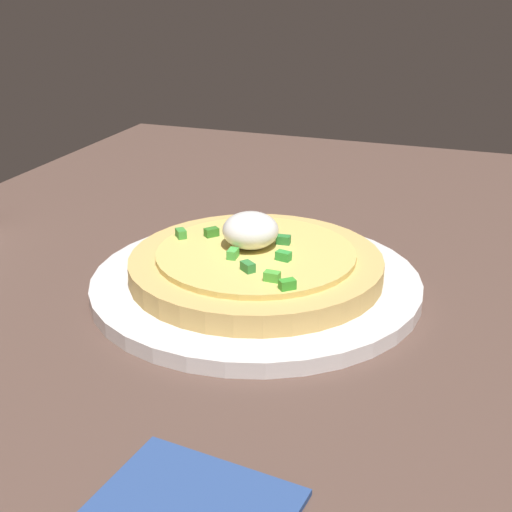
% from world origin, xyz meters
% --- Properties ---
extents(dining_table, '(1.22, 0.69, 0.03)m').
position_xyz_m(dining_table, '(0.00, 0.00, 0.01)').
color(dining_table, brown).
rests_on(dining_table, ground).
extents(plate, '(0.30, 0.30, 0.01)m').
position_xyz_m(plate, '(0.02, -0.09, 0.03)').
color(plate, white).
rests_on(plate, dining_table).
extents(pizza, '(0.23, 0.23, 0.06)m').
position_xyz_m(pizza, '(0.02, -0.09, 0.05)').
color(pizza, tan).
rests_on(pizza, plate).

